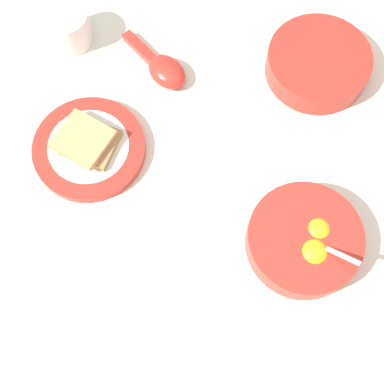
% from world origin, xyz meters
% --- Properties ---
extents(ground_plane, '(3.00, 3.00, 0.00)m').
position_xyz_m(ground_plane, '(0.00, 0.00, 0.00)').
color(ground_plane, silver).
extents(egg_bowl, '(0.18, 0.18, 0.07)m').
position_xyz_m(egg_bowl, '(-0.19, 0.10, 0.03)').
color(egg_bowl, red).
rests_on(egg_bowl, ground_plane).
extents(toast_plate, '(0.19, 0.19, 0.02)m').
position_xyz_m(toast_plate, '(0.17, -0.02, 0.01)').
color(toast_plate, red).
rests_on(toast_plate, ground_plane).
extents(toast_sandwich, '(0.11, 0.11, 0.02)m').
position_xyz_m(toast_sandwich, '(0.17, -0.02, 0.03)').
color(toast_sandwich, tan).
rests_on(toast_sandwich, toast_plate).
extents(soup_spoon, '(0.14, 0.13, 0.03)m').
position_xyz_m(soup_spoon, '(0.07, -0.18, 0.02)').
color(soup_spoon, red).
rests_on(soup_spoon, ground_plane).
extents(congee_bowl, '(0.18, 0.18, 0.05)m').
position_xyz_m(congee_bowl, '(-0.20, -0.22, 0.03)').
color(congee_bowl, red).
rests_on(congee_bowl, ground_plane).
extents(drinking_cup, '(0.08, 0.08, 0.07)m').
position_xyz_m(drinking_cup, '(0.25, -0.24, 0.04)').
color(drinking_cup, silver).
rests_on(drinking_cup, ground_plane).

